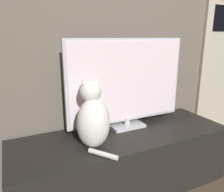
# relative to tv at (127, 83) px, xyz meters

# --- Properties ---
(wall_back) EXTENTS (4.80, 0.05, 2.60)m
(wall_back) POSITION_rel_tv_xyz_m (-0.08, 0.19, 0.56)
(wall_back) COLOR #60564C
(wall_back) RESTS_ON ground_plane
(tv_stand) EXTENTS (1.50, 0.51, 0.42)m
(tv_stand) POSITION_rel_tv_xyz_m (-0.08, -0.10, -0.54)
(tv_stand) COLOR black
(tv_stand) RESTS_ON ground_plane
(tv) EXTENTS (0.89, 0.15, 0.64)m
(tv) POSITION_rel_tv_xyz_m (0.00, 0.00, 0.00)
(tv) COLOR #B7B7BC
(tv) RESTS_ON tv_stand
(cat) EXTENTS (0.20, 0.31, 0.43)m
(cat) POSITION_rel_tv_xyz_m (-0.33, -0.17, -0.15)
(cat) COLOR silver
(cat) RESTS_ON tv_stand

